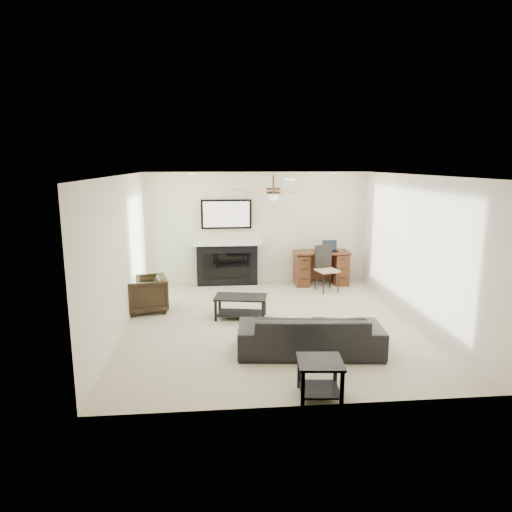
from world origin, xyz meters
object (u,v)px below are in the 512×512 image
(coffee_table, at_px, (241,307))
(desk, at_px, (321,268))
(fireplace_unit, at_px, (227,243))
(armchair, at_px, (147,294))
(sofa, at_px, (310,333))

(coffee_table, distance_m, desk, 2.87)
(fireplace_unit, bearing_deg, desk, -4.98)
(coffee_table, xyz_separation_m, fireplace_unit, (-0.16, 2.29, 0.75))
(armchair, relative_size, coffee_table, 0.80)
(sofa, xyz_separation_m, armchair, (-2.60, 2.15, 0.03))
(fireplace_unit, bearing_deg, sofa, -74.75)
(sofa, bearing_deg, fireplace_unit, -68.63)
(desk, bearing_deg, coffee_table, -132.63)
(coffee_table, bearing_deg, fireplace_unit, 104.57)
(armchair, relative_size, desk, 0.59)
(coffee_table, relative_size, fireplace_unit, 0.47)
(sofa, distance_m, fireplace_unit, 4.09)
(armchair, bearing_deg, desk, 100.71)
(sofa, height_order, fireplace_unit, fireplace_unit)
(sofa, height_order, armchair, armchair)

